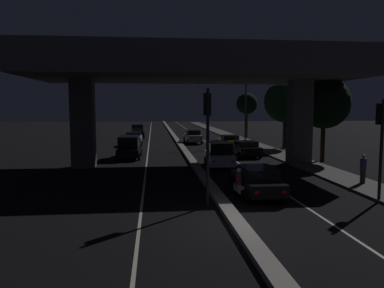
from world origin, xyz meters
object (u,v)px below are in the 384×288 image
car_taxi_yellow_fourth (229,141)px  car_white_second_oncoming (133,139)px  street_lamp (243,104)px  car_black_third_oncoming (138,131)px  car_black_lead (257,180)px  car_silver_fifth (193,136)px  traffic_light_right_of_median (381,132)px  car_black_lead_oncoming (129,147)px  car_black_third (246,148)px  car_white_second (219,154)px  pedestrian_on_sidewalk (363,169)px  motorcycle_white_filtering_near (239,186)px  traffic_light_left_of_median (207,127)px

car_taxi_yellow_fourth → car_white_second_oncoming: bearing=69.9°
street_lamp → car_black_third_oncoming: bearing=137.3°
car_black_lead → car_silver_fifth: bearing=1.2°
car_black_lead → traffic_light_right_of_median: bearing=-108.8°
car_silver_fifth → car_black_lead_oncoming: 14.43m
car_black_third → car_black_lead_oncoming: size_ratio=0.93×
car_black_third_oncoming → car_white_second: bearing=13.3°
car_taxi_yellow_fourth → car_silver_fifth: (-3.27, 5.84, 0.10)m
car_black_third → car_taxi_yellow_fourth: bearing=-1.4°
car_white_second → pedestrian_on_sidewalk: size_ratio=2.66×
traffic_light_right_of_median → street_lamp: bearing=90.3°
motorcycle_white_filtering_near → street_lamp: bearing=-17.2°
car_black_lead → car_white_second_oncoming: bearing=16.9°
car_white_second → motorcycle_white_filtering_near: size_ratio=2.26×
car_white_second → car_black_lead: bearing=-175.0°
traffic_light_left_of_median → car_white_second: traffic_light_left_of_median is taller
traffic_light_left_of_median → car_silver_fifth: (2.41, 28.69, -2.67)m
car_white_second_oncoming → motorcycle_white_filtering_near: (6.25, -25.47, -0.15)m
car_taxi_yellow_fourth → car_white_second_oncoming: 10.93m
traffic_light_left_of_median → car_black_third_oncoming: bearing=96.9°
car_taxi_yellow_fourth → motorcycle_white_filtering_near: size_ratio=2.18×
car_silver_fifth → traffic_light_right_of_median: bearing=-171.4°
car_silver_fifth → car_white_second_oncoming: bearing=103.9°
traffic_light_left_of_median → motorcycle_white_filtering_near: 3.54m
car_black_third → motorcycle_white_filtering_near: (-4.04, -14.82, -0.10)m
car_taxi_yellow_fourth → car_black_lead_oncoming: bearing=124.9°
car_black_lead_oncoming → car_white_second: bearing=52.2°
car_black_third_oncoming → traffic_light_left_of_median: bearing=5.6°
traffic_light_left_of_median → car_white_second_oncoming: traffic_light_left_of_median is taller
traffic_light_left_of_median → car_black_lead: size_ratio=1.10×
traffic_light_left_of_median → pedestrian_on_sidewalk: traffic_light_left_of_median is taller
pedestrian_on_sidewalk → car_white_second: bearing=133.9°
traffic_light_left_of_median → car_taxi_yellow_fourth: 23.71m
traffic_light_right_of_median → street_lamp: street_lamp is taller
traffic_light_right_of_median → car_black_lead: (-5.17, 1.82, -2.45)m
pedestrian_on_sidewalk → car_black_lead: bearing=-165.8°
street_lamp → car_silver_fifth: street_lamp is taller
traffic_light_left_of_median → traffic_light_right_of_median: bearing=0.0°
car_white_second → car_silver_fifth: car_white_second is taller
traffic_light_left_of_median → car_silver_fifth: 28.91m
motorcycle_white_filtering_near → traffic_light_left_of_median: bearing=122.4°
car_black_lead → car_white_second: size_ratio=1.09×
motorcycle_white_filtering_near → pedestrian_on_sidewalk: pedestrian_on_sidewalk is taller
car_black_lead_oncoming → car_white_second_oncoming: (-0.20, 10.73, -0.22)m
car_black_lead → motorcycle_white_filtering_near: 1.22m
traffic_light_left_of_median → motorcycle_white_filtering_near: size_ratio=2.73×
traffic_light_right_of_median → motorcycle_white_filtering_near: bearing=169.0°
traffic_light_left_of_median → car_white_second: (2.41, 10.52, -2.57)m
car_black_third → car_silver_fifth: 13.08m
car_white_second → car_white_second_oncoming: car_white_second is taller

